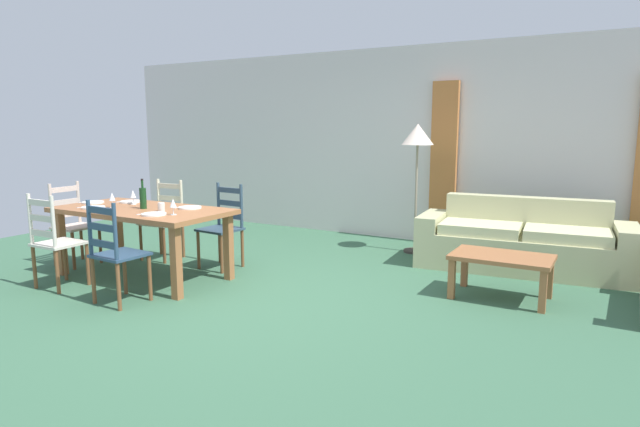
{
  "coord_description": "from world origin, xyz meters",
  "views": [
    {
      "loc": [
        3.01,
        -3.94,
        1.61
      ],
      "look_at": [
        0.41,
        0.61,
        0.75
      ],
      "focal_mm": 30.04,
      "sensor_mm": 36.0,
      "label": 1
    }
  ],
  "objects_px": {
    "dining_chair_far_right": "(223,226)",
    "wine_glass_near_right": "(173,204)",
    "dining_chair_far_left": "(164,220)",
    "dining_chair_near_left": "(55,242)",
    "dining_chair_head_west": "(73,224)",
    "wine_bottle": "(143,198)",
    "couch": "(523,244)",
    "dining_chair_near_right": "(115,253)",
    "standing_lamp": "(418,142)",
    "wine_glass_near_left": "(112,197)",
    "coffee_cup_primary": "(161,207)",
    "coffee_table": "(502,262)",
    "dining_table": "(142,216)",
    "wine_glass_far_left": "(133,195)"
  },
  "relations": [
    {
      "from": "dining_chair_near_right",
      "to": "wine_bottle",
      "type": "xyz_separation_m",
      "value": [
        -0.43,
        0.74,
        0.39
      ]
    },
    {
      "from": "standing_lamp",
      "to": "dining_chair_far_left",
      "type": "bearing_deg",
      "value": -144.8
    },
    {
      "from": "wine_bottle",
      "to": "standing_lamp",
      "type": "distance_m",
      "value": 3.35
    },
    {
      "from": "dining_chair_far_right",
      "to": "wine_glass_near_right",
      "type": "bearing_deg",
      "value": -81.18
    },
    {
      "from": "dining_table",
      "to": "wine_glass_far_left",
      "type": "relative_size",
      "value": 11.8
    },
    {
      "from": "wine_glass_near_left",
      "to": "coffee_cup_primary",
      "type": "height_order",
      "value": "wine_glass_near_left"
    },
    {
      "from": "dining_chair_far_right",
      "to": "wine_glass_near_right",
      "type": "xyz_separation_m",
      "value": [
        0.14,
        -0.9,
        0.38
      ]
    },
    {
      "from": "dining_chair_near_right",
      "to": "coffee_cup_primary",
      "type": "relative_size",
      "value": 10.67
    },
    {
      "from": "dining_chair_near_right",
      "to": "dining_chair_head_west",
      "type": "xyz_separation_m",
      "value": [
        -1.62,
        0.74,
        0.0
      ]
    },
    {
      "from": "couch",
      "to": "dining_chair_far_left",
      "type": "bearing_deg",
      "value": -157.41
    },
    {
      "from": "couch",
      "to": "standing_lamp",
      "type": "distance_m",
      "value": 1.76
    },
    {
      "from": "dining_chair_head_west",
      "to": "coffee_table",
      "type": "relative_size",
      "value": 1.07
    },
    {
      "from": "standing_lamp",
      "to": "wine_glass_near_right",
      "type": "bearing_deg",
      "value": -119.56
    },
    {
      "from": "dining_chair_head_west",
      "to": "dining_chair_far_left",
      "type": "bearing_deg",
      "value": 46.05
    },
    {
      "from": "dining_chair_near_left",
      "to": "dining_chair_head_west",
      "type": "relative_size",
      "value": 1.0
    },
    {
      "from": "dining_chair_near_left",
      "to": "wine_glass_far_left",
      "type": "bearing_deg",
      "value": 80.17
    },
    {
      "from": "dining_chair_near_right",
      "to": "wine_glass_near_left",
      "type": "distance_m",
      "value": 1.07
    },
    {
      "from": "wine_glass_near_left",
      "to": "coffee_cup_primary",
      "type": "bearing_deg",
      "value": 6.1
    },
    {
      "from": "dining_chair_far_left",
      "to": "standing_lamp",
      "type": "xyz_separation_m",
      "value": [
        2.57,
        1.81,
        0.93
      ]
    },
    {
      "from": "dining_chair_far_right",
      "to": "wine_bottle",
      "type": "relative_size",
      "value": 3.04
    },
    {
      "from": "wine_glass_near_right",
      "to": "coffee_cup_primary",
      "type": "relative_size",
      "value": 1.79
    },
    {
      "from": "coffee_cup_primary",
      "to": "dining_chair_far_right",
      "type": "bearing_deg",
      "value": 81.55
    },
    {
      "from": "dining_chair_head_west",
      "to": "coffee_table",
      "type": "bearing_deg",
      "value": 13.97
    },
    {
      "from": "dining_chair_head_west",
      "to": "standing_lamp",
      "type": "bearing_deg",
      "value": 37.87
    },
    {
      "from": "dining_chair_near_left",
      "to": "dining_chair_head_west",
      "type": "xyz_separation_m",
      "value": [
        -0.71,
        0.71,
        0.0
      ]
    },
    {
      "from": "dining_chair_far_right",
      "to": "wine_glass_near_left",
      "type": "relative_size",
      "value": 5.96
    },
    {
      "from": "wine_glass_near_right",
      "to": "couch",
      "type": "relative_size",
      "value": 0.07
    },
    {
      "from": "dining_chair_far_left",
      "to": "wine_bottle",
      "type": "distance_m",
      "value": 0.96
    },
    {
      "from": "wine_glass_near_right",
      "to": "dining_table",
      "type": "bearing_deg",
      "value": 166.72
    },
    {
      "from": "dining_table",
      "to": "wine_glass_far_left",
      "type": "xyz_separation_m",
      "value": [
        -0.3,
        0.15,
        0.2
      ]
    },
    {
      "from": "dining_chair_head_west",
      "to": "standing_lamp",
      "type": "height_order",
      "value": "standing_lamp"
    },
    {
      "from": "dining_chair_far_left",
      "to": "coffee_table",
      "type": "relative_size",
      "value": 1.07
    },
    {
      "from": "wine_glass_near_right",
      "to": "coffee_cup_primary",
      "type": "xyz_separation_m",
      "value": [
        -0.26,
        0.09,
        -0.07
      ]
    },
    {
      "from": "couch",
      "to": "dining_chair_near_right",
      "type": "bearing_deg",
      "value": -134.05
    },
    {
      "from": "dining_chair_near_right",
      "to": "dining_chair_far_right",
      "type": "distance_m",
      "value": 1.5
    },
    {
      "from": "dining_chair_near_left",
      "to": "standing_lamp",
      "type": "relative_size",
      "value": 0.59
    },
    {
      "from": "dining_chair_far_right",
      "to": "wine_glass_near_right",
      "type": "distance_m",
      "value": 0.99
    },
    {
      "from": "standing_lamp",
      "to": "couch",
      "type": "bearing_deg",
      "value": -7.83
    },
    {
      "from": "dining_chair_far_left",
      "to": "dining_chair_far_right",
      "type": "xyz_separation_m",
      "value": [
        0.91,
        0.03,
        0.0
      ]
    },
    {
      "from": "dining_table",
      "to": "dining_chair_near_left",
      "type": "relative_size",
      "value": 1.98
    },
    {
      "from": "dining_chair_near_right",
      "to": "couch",
      "type": "relative_size",
      "value": 0.41
    },
    {
      "from": "dining_chair_far_right",
      "to": "wine_glass_near_left",
      "type": "height_order",
      "value": "dining_chair_far_right"
    },
    {
      "from": "couch",
      "to": "dining_table",
      "type": "bearing_deg",
      "value": -145.79
    },
    {
      "from": "dining_table",
      "to": "wine_glass_near_left",
      "type": "xyz_separation_m",
      "value": [
        -0.3,
        -0.12,
        0.2
      ]
    },
    {
      "from": "dining_chair_far_right",
      "to": "dining_chair_head_west",
      "type": "height_order",
      "value": "same"
    },
    {
      "from": "wine_glass_near_left",
      "to": "standing_lamp",
      "type": "xyz_separation_m",
      "value": [
        2.43,
        2.67,
        0.55
      ]
    },
    {
      "from": "wine_glass_near_right",
      "to": "dining_chair_far_left",
      "type": "bearing_deg",
      "value": 140.01
    },
    {
      "from": "couch",
      "to": "standing_lamp",
      "type": "height_order",
      "value": "standing_lamp"
    },
    {
      "from": "dining_chair_far_left",
      "to": "dining_chair_near_left",
      "type": "bearing_deg",
      "value": -90.3
    },
    {
      "from": "wine_glass_far_left",
      "to": "coffee_table",
      "type": "bearing_deg",
      "value": 14.73
    }
  ]
}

